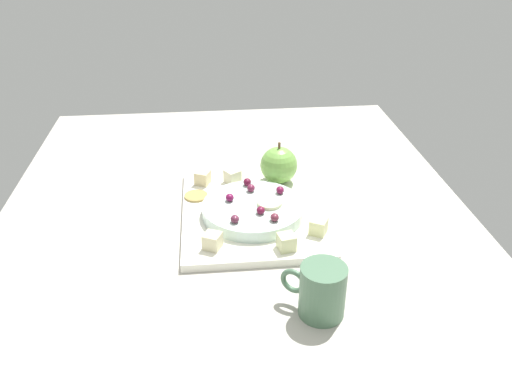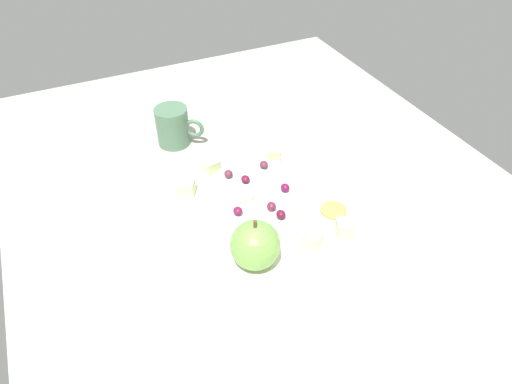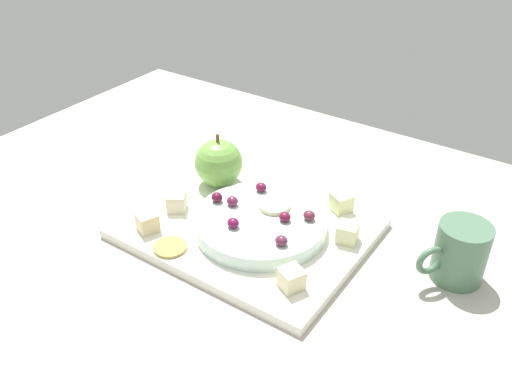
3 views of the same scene
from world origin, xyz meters
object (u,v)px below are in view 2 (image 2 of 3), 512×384
Objects in this scene: cheese_cube_2 at (187,188)px; cheese_cube_4 at (211,166)px; serving_dish at (259,196)px; grape_4 at (264,165)px; grape_0 at (285,188)px; cup at (173,126)px; grape_5 at (228,174)px; platter at (264,212)px; grape_2 at (271,206)px; apple_whole at (255,245)px; apple_slice_0 at (242,194)px; cheese_cube_1 at (345,228)px; cracker_0 at (334,210)px; cheese_cube_0 at (273,154)px; cheese_cube_3 at (313,239)px; grape_6 at (281,215)px; grape_3 at (245,179)px; grape_1 at (238,211)px.

cheese_cube_2 is 1.00× the size of cheese_cube_4.
grape_4 reaches higher than serving_dish.
grape_0 is 0.19× the size of cup.
platter is at bearing -159.00° from grape_5.
cheese_cube_4 is 1.63× the size of grape_2.
cheese_cube_4 is at bearing 21.73° from serving_dish.
platter is at bearing -165.32° from cup.
grape_0 is (10.36, -10.34, -0.85)cm from apple_whole.
cheese_cube_2 is 0.60× the size of apple_slice_0.
serving_dish is 6.89× the size of cheese_cube_4.
cheese_cube_1 is 5.53cm from cracker_0.
grape_2 reaches higher than cheese_cube_0.
apple_slice_0 is at bearing 29.30° from grape_2.
grape_5 is (17.79, -3.15, -0.86)cm from apple_whole.
cup is at bearing 22.92° from grape_0.
serving_dish is 3.27cm from apple_slice_0.
platter is 3.68× the size of cup.
cracker_0 is 14.90cm from grape_4.
grape_2 is (-14.35, 7.60, 1.52)cm from cheese_cube_0.
cheese_cube_2 reaches higher than platter.
serving_dish is 13.12cm from cheese_cube_3.
cheese_cube_2 is at bearing 48.29° from apple_slice_0.
apple_slice_0 is at bearing 59.28° from cracker_0.
grape_6 is (5.57, 8.44, 1.55)cm from cheese_cube_1.
grape_0 is at bearing -44.94° from apple_whole.
cup is at bearing 11.90° from grape_5.
cheese_cube_1 is at bearing -156.57° from grape_0.
cheese_cube_1 is (-12.75, -8.86, 0.25)cm from serving_dish.
serving_dish is 11.21× the size of grape_4.
cheese_cube_2 is 25.31cm from cracker_0.
cracker_0 is at bearing -120.72° from apple_slice_0.
cheese_cube_3 is 19.60cm from grape_5.
grape_3 is 22.47cm from cup.
cheese_cube_2 is 18.16cm from cup.
apple_whole is at bearing 173.80° from grape_1.
grape_2 reaches higher than platter.
grape_6 reaches higher than cheese_cube_2.
grape_2 is 1.00× the size of grape_3.
cracker_0 is (-5.28, -10.28, 0.91)cm from platter.
cheese_cube_4 is 1.63× the size of grape_5.
cheese_cube_2 is 0.30× the size of cup.
grape_1 is at bearing 43.06° from cheese_cube_3.
apple_whole is (-12.02, 6.27, 2.62)cm from serving_dish.
cheese_cube_2 and cheese_cube_4 have the same top height.
cheese_cube_2 is 1.63× the size of grape_4.
cup is (32.35, 17.37, 2.33)cm from cracker_0.
apple_whole reaches higher than grape_0.
cracker_0 is at bearing -125.08° from cheese_cube_2.
cheese_cube_4 is 15.30cm from grape_0.
cheese_cube_2 and cheese_cube_3 have the same top height.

